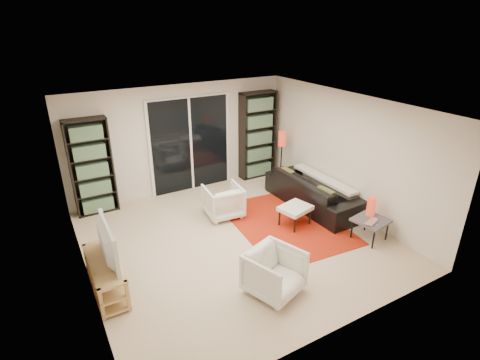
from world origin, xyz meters
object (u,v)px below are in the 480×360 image
at_px(bookshelf_right, 258,135).
at_px(ottoman, 295,209).
at_px(bookshelf_left, 92,167).
at_px(sofa, 313,191).
at_px(side_table, 371,221).
at_px(tv_stand, 106,275).
at_px(armchair_back, 223,201).
at_px(floor_lamp, 282,145).
at_px(armchair_front, 275,273).

xyz_separation_m(bookshelf_right, ottoman, (-0.68, -2.44, -0.70)).
xyz_separation_m(bookshelf_left, sofa, (4.00, -1.97, -0.64)).
bearing_deg(side_table, bookshelf_right, 92.99).
relative_size(bookshelf_right, side_table, 3.33).
xyz_separation_m(bookshelf_right, tv_stand, (-4.21, -2.59, -0.79)).
distance_m(bookshelf_right, tv_stand, 5.00).
distance_m(bookshelf_right, side_table, 3.57).
bearing_deg(sofa, bookshelf_right, 3.10).
relative_size(bookshelf_right, armchair_back, 2.95).
xyz_separation_m(armchair_back, ottoman, (1.02, -1.01, 0.02)).
bearing_deg(bookshelf_left, sofa, -26.21).
relative_size(ottoman, floor_lamp, 0.52).
height_order(sofa, ottoman, sofa).
xyz_separation_m(ottoman, floor_lamp, (0.95, 1.81, 0.61)).
bearing_deg(armchair_back, armchair_front, 85.75).
distance_m(bookshelf_right, ottoman, 2.63).
bearing_deg(armchair_back, sofa, 169.16).
bearing_deg(floor_lamp, bookshelf_right, 113.25).
height_order(tv_stand, floor_lamp, floor_lamp).
distance_m(sofa, ottoman, 0.95).
bearing_deg(bookshelf_right, armchair_front, -118.78).
relative_size(tv_stand, side_table, 1.98).
xyz_separation_m(tv_stand, ottoman, (3.53, 0.15, 0.08)).
bearing_deg(armchair_back, tv_stand, 30.21).
xyz_separation_m(ottoman, side_table, (0.86, -1.06, 0.01)).
distance_m(tv_stand, armchair_back, 2.77).
relative_size(sofa, floor_lamp, 1.79).
bearing_deg(armchair_front, floor_lamp, 34.21).
xyz_separation_m(bookshelf_left, armchair_back, (2.16, -1.43, -0.65)).
height_order(side_table, floor_lamp, floor_lamp).
xyz_separation_m(bookshelf_right, sofa, (0.15, -1.97, -0.72)).
xyz_separation_m(bookshelf_left, ottoman, (3.17, -2.44, -0.63)).
xyz_separation_m(armchair_back, side_table, (1.88, -2.07, 0.04)).
distance_m(tv_stand, ottoman, 3.53).
distance_m(sofa, side_table, 1.53).
relative_size(sofa, armchair_back, 3.19).
xyz_separation_m(armchair_front, floor_lamp, (2.37, 3.19, 0.62)).
bearing_deg(ottoman, floor_lamp, 62.39).
distance_m(bookshelf_right, armchair_front, 4.42).
height_order(bookshelf_left, side_table, bookshelf_left).
bearing_deg(sofa, ottoman, 118.54).
xyz_separation_m(armchair_front, side_table, (2.28, 0.32, 0.03)).
distance_m(armchair_front, floor_lamp, 4.03).
bearing_deg(floor_lamp, armchair_back, -157.81).
xyz_separation_m(bookshelf_left, side_table, (4.03, -3.50, -0.61)).
height_order(bookshelf_right, armchair_front, bookshelf_right).
height_order(ottoman, floor_lamp, floor_lamp).
bearing_deg(side_table, floor_lamp, 88.25).
bearing_deg(armchair_front, bookshelf_left, 95.39).
xyz_separation_m(tv_stand, side_table, (4.39, -0.91, 0.10)).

